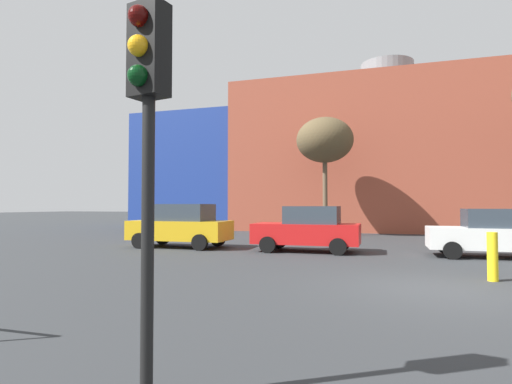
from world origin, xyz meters
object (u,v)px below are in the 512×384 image
parked_car_0 (181,226)px  bare_tree_1 (325,141)px  parked_car_2 (490,233)px  parked_car_1 (308,229)px  bollard_yellow_0 (493,257)px  traffic_light_near_left (147,106)px

parked_car_0 → bare_tree_1: bearing=-120.2°
bare_tree_1 → parked_car_0: bearing=-120.2°
parked_car_2 → bare_tree_1: bearing=-51.6°
parked_car_1 → bollard_yellow_0: 7.33m
parked_car_2 → bare_tree_1: bare_tree_1 is taller
bollard_yellow_0 → parked_car_1: bearing=137.2°
parked_car_0 → parked_car_2: bearing=-180.0°
parked_car_0 → bare_tree_1: bare_tree_1 is taller
bare_tree_1 → bollard_yellow_0: (5.86, -13.70, -5.18)m
parked_car_1 → bare_tree_1: (-0.49, 8.72, 4.88)m
parked_car_2 → traffic_light_near_left: bearing=66.0°
traffic_light_near_left → parked_car_1: bearing=-164.9°
parked_car_2 → traffic_light_near_left: size_ratio=1.05×
parked_car_1 → parked_car_2: bearing=-180.0°
parked_car_1 → bollard_yellow_0: bearing=137.2°
parked_car_2 → traffic_light_near_left: 14.12m
parked_car_0 → parked_car_1: bearing=180.0°
traffic_light_near_left → bare_tree_1: (-1.23, 21.51, 3.01)m
parked_car_0 → parked_car_2: (12.00, -0.00, -0.09)m
parked_car_1 → parked_car_2: 6.43m
traffic_light_near_left → parked_car_0: bearing=-141.9°
parked_car_0 → bollard_yellow_0: (10.95, -4.97, -0.35)m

